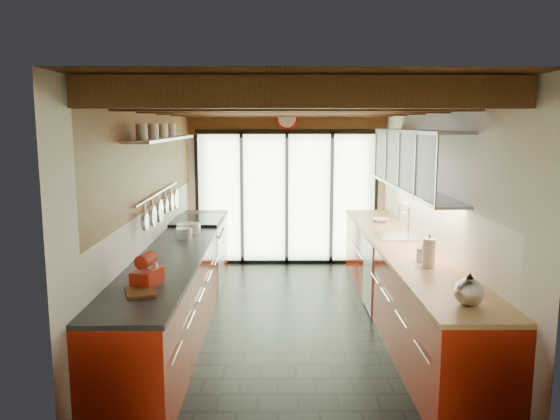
% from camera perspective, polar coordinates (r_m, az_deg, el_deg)
% --- Properties ---
extents(ground, '(5.50, 5.50, 0.00)m').
position_cam_1_polar(ground, '(6.44, 1.20, -11.62)').
color(ground, black).
rests_on(ground, ground).
extents(room_shell, '(5.50, 5.50, 5.50)m').
position_cam_1_polar(room_shell, '(6.06, 1.25, 3.18)').
color(room_shell, silver).
rests_on(room_shell, ground).
extents(ceiling_beams, '(3.14, 5.06, 4.90)m').
position_cam_1_polar(ceiling_beams, '(6.41, 1.17, 10.74)').
color(ceiling_beams, '#593316').
rests_on(ceiling_beams, ground).
extents(glass_door, '(2.95, 0.10, 2.90)m').
position_cam_1_polar(glass_door, '(8.74, 0.72, 5.01)').
color(glass_door, '#C6EAAD').
rests_on(glass_door, ground).
extents(left_counter, '(0.68, 5.00, 0.92)m').
position_cam_1_polar(left_counter, '(6.38, -10.41, -7.59)').
color(left_counter, '#991B0A').
rests_on(left_counter, ground).
extents(range_stove, '(0.66, 0.90, 0.97)m').
position_cam_1_polar(range_stove, '(7.76, -8.58, -4.49)').
color(range_stove, silver).
rests_on(range_stove, ground).
extents(right_counter, '(0.68, 5.00, 0.92)m').
position_cam_1_polar(right_counter, '(6.46, 12.68, -7.47)').
color(right_counter, '#991B0A').
rests_on(right_counter, ground).
extents(sink_assembly, '(0.45, 0.52, 0.43)m').
position_cam_1_polar(sink_assembly, '(6.72, 12.18, -2.43)').
color(sink_assembly, silver).
rests_on(sink_assembly, right_counter).
extents(upper_cabinets_right, '(0.34, 3.00, 3.00)m').
position_cam_1_polar(upper_cabinets_right, '(6.54, 13.85, 5.08)').
color(upper_cabinets_right, silver).
rests_on(upper_cabinets_right, ground).
extents(left_wall_fixtures, '(0.28, 2.60, 0.96)m').
position_cam_1_polar(left_wall_fixtures, '(6.42, -12.08, 4.65)').
color(left_wall_fixtures, silver).
rests_on(left_wall_fixtures, ground).
extents(stand_mixer, '(0.24, 0.34, 0.28)m').
position_cam_1_polar(stand_mixer, '(4.77, -13.71, -6.28)').
color(stand_mixer, '#AE200D').
rests_on(stand_mixer, left_counter).
extents(pot_large, '(0.24, 0.24, 0.12)m').
position_cam_1_polar(pot_large, '(6.59, -9.97, -2.39)').
color(pot_large, silver).
rests_on(pot_large, left_counter).
extents(pot_small, '(0.39, 0.39, 0.11)m').
position_cam_1_polar(pot_small, '(6.92, -9.52, -1.88)').
color(pot_small, silver).
rests_on(pot_small, left_counter).
extents(cutting_board, '(0.31, 0.37, 0.03)m').
position_cam_1_polar(cutting_board, '(4.57, -14.37, -8.26)').
color(cutting_board, brown).
rests_on(cutting_board, left_counter).
extents(kettle, '(0.24, 0.28, 0.26)m').
position_cam_1_polar(kettle, '(4.37, 19.16, -7.92)').
color(kettle, silver).
rests_on(kettle, right_counter).
extents(paper_towel, '(0.16, 0.16, 0.33)m').
position_cam_1_polar(paper_towel, '(5.36, 15.30, -4.38)').
color(paper_towel, white).
rests_on(paper_towel, right_counter).
extents(soap_bottle, '(0.12, 0.12, 0.20)m').
position_cam_1_polar(soap_bottle, '(5.56, 14.73, -4.27)').
color(soap_bottle, silver).
rests_on(soap_bottle, right_counter).
extents(bowl, '(0.28, 0.28, 0.05)m').
position_cam_1_polar(bowl, '(7.68, 10.43, -1.06)').
color(bowl, silver).
rests_on(bowl, right_counter).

